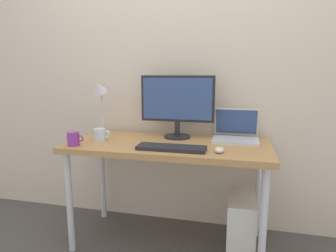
# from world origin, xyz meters

# --- Properties ---
(ground_plane) EXTENTS (6.00, 6.00, 0.00)m
(ground_plane) POSITION_xyz_m (0.00, 0.00, 0.00)
(ground_plane) COLOR #4C4742
(back_wall) EXTENTS (4.40, 0.04, 2.60)m
(back_wall) POSITION_xyz_m (0.00, 0.37, 1.30)
(back_wall) COLOR beige
(back_wall) RESTS_ON ground_plane
(desk) EXTENTS (1.40, 0.63, 0.76)m
(desk) POSITION_xyz_m (0.00, 0.00, 0.69)
(desk) COLOR #B7844C
(desk) RESTS_ON ground_plane
(monitor) EXTENTS (0.55, 0.20, 0.46)m
(monitor) POSITION_xyz_m (0.03, 0.18, 1.02)
(monitor) COLOR #232328
(monitor) RESTS_ON desk
(laptop) EXTENTS (0.32, 0.28, 0.22)m
(laptop) POSITION_xyz_m (0.46, 0.20, 0.81)
(laptop) COLOR silver
(laptop) RESTS_ON desk
(desk_lamp) EXTENTS (0.11, 0.16, 0.43)m
(desk_lamp) POSITION_xyz_m (-0.60, 0.18, 1.06)
(desk_lamp) COLOR silver
(desk_lamp) RESTS_ON desk
(keyboard) EXTENTS (0.44, 0.14, 0.02)m
(keyboard) POSITION_xyz_m (0.06, -0.17, 0.77)
(keyboard) COLOR #232328
(keyboard) RESTS_ON desk
(mouse) EXTENTS (0.06, 0.09, 0.03)m
(mouse) POSITION_xyz_m (0.36, -0.17, 0.77)
(mouse) COLOR silver
(mouse) RESTS_ON desk
(coffee_mug) EXTENTS (0.12, 0.08, 0.09)m
(coffee_mug) POSITION_xyz_m (-0.60, -0.22, 0.80)
(coffee_mug) COLOR purple
(coffee_mug) RESTS_ON desk
(glass_cup) EXTENTS (0.12, 0.09, 0.09)m
(glass_cup) POSITION_xyz_m (-0.49, -0.04, 0.80)
(glass_cup) COLOR silver
(glass_cup) RESTS_ON desk
(computer_tower) EXTENTS (0.18, 0.36, 0.42)m
(computer_tower) POSITION_xyz_m (0.52, -0.03, 0.21)
(computer_tower) COLOR silver
(computer_tower) RESTS_ON ground_plane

